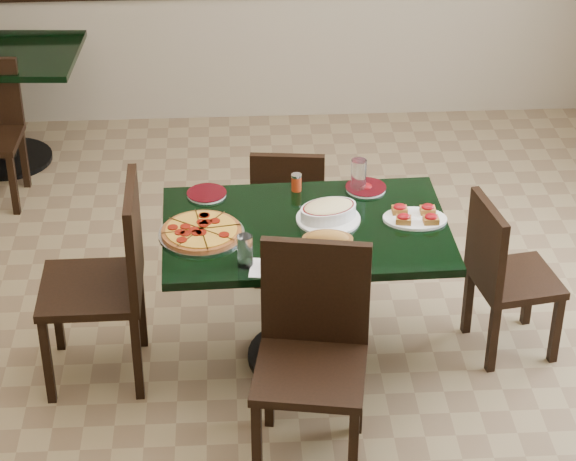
{
  "coord_description": "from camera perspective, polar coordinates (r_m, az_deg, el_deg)",
  "views": [
    {
      "loc": [
        -0.13,
        -4.37,
        3.37
      ],
      "look_at": [
        0.12,
        0.0,
        0.73
      ],
      "focal_mm": 70.0,
      "sensor_mm": 36.0,
      "label": 1
    }
  ],
  "objects": [
    {
      "name": "side_plate_near",
      "position": [
        4.8,
        -0.19,
        -1.84
      ],
      "size": [
        0.2,
        0.2,
        0.02
      ],
      "rotation": [
        0.0,
        0.0,
        -0.07
      ],
      "color": "white",
      "rests_on": "main_table"
    },
    {
      "name": "chair_near",
      "position": [
        4.7,
        1.25,
        -5.73
      ],
      "size": [
        0.53,
        0.53,
        0.98
      ],
      "rotation": [
        0.0,
        0.0,
        -0.17
      ],
      "color": "black",
      "rests_on": "floor"
    },
    {
      "name": "water_glass_a",
      "position": [
        5.36,
        3.61,
        2.82
      ],
      "size": [
        0.07,
        0.07,
        0.16
      ],
      "primitive_type": "cylinder",
      "color": "white",
      "rests_on": "main_table"
    },
    {
      "name": "main_table",
      "position": [
        5.19,
        0.9,
        -1.5
      ],
      "size": [
        1.32,
        0.87,
        0.75
      ],
      "rotation": [
        0.0,
        0.0,
        0.03
      ],
      "color": "black",
      "rests_on": "floor"
    },
    {
      "name": "napkin_setting",
      "position": [
        4.8,
        -1.01,
        -1.93
      ],
      "size": [
        0.17,
        0.17,
        0.01
      ],
      "rotation": [
        0.0,
        0.0,
        -0.13
      ],
      "color": "white",
      "rests_on": "main_table"
    },
    {
      "name": "side_plate_far_r",
      "position": [
        5.41,
        3.97,
        2.19
      ],
      "size": [
        0.2,
        0.2,
        0.03
      ],
      "rotation": [
        0.0,
        0.0,
        -0.32
      ],
      "color": "white",
      "rests_on": "main_table"
    },
    {
      "name": "chair_right",
      "position": [
        5.42,
        10.84,
        -2.01
      ],
      "size": [
        0.44,
        0.44,
        0.82
      ],
      "rotation": [
        0.0,
        0.0,
        1.75
      ],
      "color": "black",
      "rests_on": "floor"
    },
    {
      "name": "chair_far",
      "position": [
        5.85,
        0.02,
        1.15
      ],
      "size": [
        0.41,
        0.41,
        0.8
      ],
      "rotation": [
        0.0,
        0.0,
        3.03
      ],
      "color": "black",
      "rests_on": "floor"
    },
    {
      "name": "pepperoni_pizza",
      "position": [
        5.04,
        -4.42,
        -0.06
      ],
      "size": [
        0.39,
        0.39,
        0.04
      ],
      "rotation": [
        0.0,
        0.0,
        0.16
      ],
      "color": "silver",
      "rests_on": "main_table"
    },
    {
      "name": "bread_basket",
      "position": [
        4.91,
        2.02,
        -0.59
      ],
      "size": [
        0.23,
        0.17,
        0.1
      ],
      "rotation": [
        0.0,
        0.0,
        -0.07
      ],
      "color": "brown",
      "rests_on": "main_table"
    },
    {
      "name": "chair_left",
      "position": [
        5.17,
        -9.02,
        -2.13
      ],
      "size": [
        0.47,
        0.47,
        1.0
      ],
      "rotation": [
        0.0,
        0.0,
        -1.56
      ],
      "color": "black",
      "rests_on": "floor"
    },
    {
      "name": "bruschetta_platter",
      "position": [
        5.16,
        6.47,
        0.75
      ],
      "size": [
        0.31,
        0.23,
        0.05
      ],
      "rotation": [
        0.0,
        0.0,
        -0.1
      ],
      "color": "white",
      "rests_on": "main_table"
    },
    {
      "name": "room_shell",
      "position": [
        6.58,
        7.18,
        11.39
      ],
      "size": [
        5.5,
        5.5,
        5.5
      ],
      "color": "white",
      "rests_on": "floor"
    },
    {
      "name": "water_glass_b",
      "position": [
        4.78,
        -2.19,
        -1.05
      ],
      "size": [
        0.07,
        0.07,
        0.15
      ],
      "primitive_type": "cylinder",
      "color": "white",
      "rests_on": "main_table"
    },
    {
      "name": "floor",
      "position": [
        5.52,
        -1.22,
        -6.49
      ],
      "size": [
        5.5,
        5.5,
        0.0
      ],
      "primitive_type": "plane",
      "color": "olive",
      "rests_on": "ground"
    },
    {
      "name": "lasagna_casserole",
      "position": [
        5.13,
        2.06,
        0.98
      ],
      "size": [
        0.31,
        0.3,
        0.09
      ],
      "rotation": [
        0.0,
        0.0,
        0.33
      ],
      "color": "white",
      "rests_on": "main_table"
    },
    {
      "name": "pepper_shaker",
      "position": [
        5.37,
        0.43,
        2.47
      ],
      "size": [
        0.05,
        0.05,
        0.09
      ],
      "color": "red",
      "rests_on": "main_table"
    },
    {
      "name": "side_plate_far_l",
      "position": [
        5.36,
        -4.15,
        1.88
      ],
      "size": [
        0.19,
        0.19,
        0.02
      ],
      "rotation": [
        0.0,
        0.0,
        0.36
      ],
      "color": "white",
      "rests_on": "main_table"
    }
  ]
}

